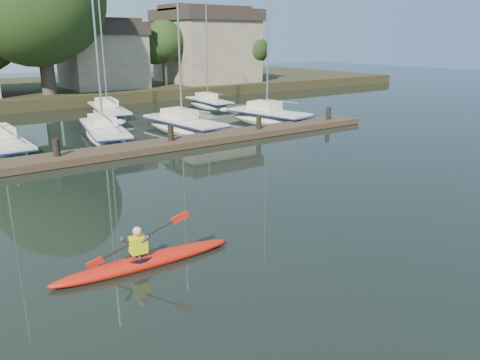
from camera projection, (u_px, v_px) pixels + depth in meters
ground at (309, 254)px, 12.91m from camera, size 160.00×160.00×0.00m
kayak at (144, 259)px, 12.19m from camera, size 4.95×1.15×1.57m
dock at (118, 151)px, 23.78m from camera, size 34.00×2.00×1.80m
sailboat_1 at (3, 153)px, 25.12m from camera, size 2.36×8.34×13.52m
sailboat_2 at (105, 139)px, 28.46m from camera, size 3.67×9.12×14.71m
sailboat_3 at (184, 132)px, 30.73m from camera, size 3.09×8.48×13.37m
sailboat_4 at (269, 123)px, 34.06m from camera, size 3.72×7.91×12.94m
sailboat_6 at (109, 117)px, 36.59m from camera, size 3.53×9.80×15.27m
sailboat_7 at (209, 107)px, 41.36m from camera, size 2.23×7.15×11.39m
shore at (28, 65)px, 44.30m from camera, size 90.00×25.25×12.75m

